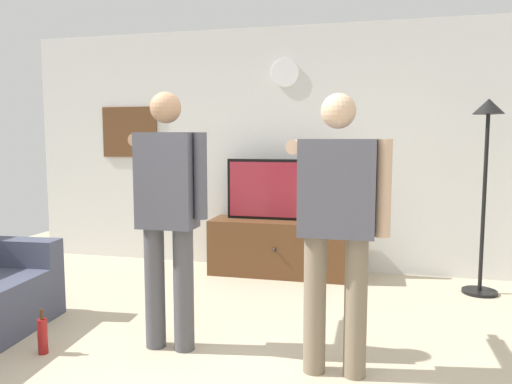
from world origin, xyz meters
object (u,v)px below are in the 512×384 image
object	(u,v)px
tv_stand	(279,247)
beverage_bottle	(43,336)
framed_picture	(130,132)
person_standing_nearer_couch	(337,217)
wall_clock	(285,73)
person_standing_nearer_lamp	(168,206)
television	(280,190)
floor_lamp	(486,156)

from	to	relation	value
tv_stand	beverage_bottle	world-z (taller)	tv_stand
beverage_bottle	tv_stand	bearing A→B (deg)	63.00
framed_picture	person_standing_nearer_couch	distance (m)	3.66
wall_clock	framed_picture	bearing A→B (deg)	179.85
person_standing_nearer_lamp	beverage_bottle	xyz separation A→B (m)	(-0.81, -0.31, -0.88)
beverage_bottle	television	bearing A→B (deg)	63.45
television	person_standing_nearer_couch	world-z (taller)	person_standing_nearer_couch
floor_lamp	tv_stand	bearing A→B (deg)	174.14
tv_stand	person_standing_nearer_couch	world-z (taller)	person_standing_nearer_couch
framed_picture	tv_stand	bearing A→B (deg)	-8.83
television	framed_picture	distance (m)	2.02
television	person_standing_nearer_lamp	bearing A→B (deg)	-100.48
wall_clock	beverage_bottle	xyz separation A→B (m)	(-1.19, -2.63, -2.06)
wall_clock	person_standing_nearer_couch	xyz separation A→B (m)	(0.77, -2.44, -1.19)
floor_lamp	person_standing_nearer_couch	bearing A→B (deg)	-122.07
tv_stand	framed_picture	world-z (taller)	framed_picture
wall_clock	floor_lamp	world-z (taller)	wall_clock
framed_picture	person_standing_nearer_couch	bearing A→B (deg)	-42.49
television	framed_picture	size ratio (longest dim) A/B	1.67
tv_stand	person_standing_nearer_lamp	world-z (taller)	person_standing_nearer_lamp
television	beverage_bottle	bearing A→B (deg)	-116.55
wall_clock	person_standing_nearer_lamp	size ratio (longest dim) A/B	0.17
wall_clock	framed_picture	world-z (taller)	wall_clock
floor_lamp	person_standing_nearer_lamp	bearing A→B (deg)	-142.33
tv_stand	television	world-z (taller)	television
tv_stand	framed_picture	bearing A→B (deg)	171.17
tv_stand	television	distance (m)	0.63
tv_stand	person_standing_nearer_couch	size ratio (longest dim) A/B	0.86
framed_picture	beverage_bottle	size ratio (longest dim) A/B	2.26
television	beverage_bottle	distance (m)	2.79
framed_picture	beverage_bottle	bearing A→B (deg)	-75.03
tv_stand	person_standing_nearer_couch	distance (m)	2.39
tv_stand	framed_picture	xyz separation A→B (m)	(-1.90, 0.30, 1.25)
person_standing_nearer_couch	person_standing_nearer_lamp	bearing A→B (deg)	174.41
floor_lamp	person_standing_nearer_couch	distance (m)	2.32
person_standing_nearer_lamp	framed_picture	bearing A→B (deg)	123.01
television	floor_lamp	bearing A→B (deg)	-7.18
floor_lamp	beverage_bottle	size ratio (longest dim) A/B	5.88
tv_stand	wall_clock	bearing A→B (deg)	90.00
framed_picture	person_standing_nearer_lamp	world-z (taller)	framed_picture
wall_clock	floor_lamp	xyz separation A→B (m)	(1.99, -0.49, -0.88)
tv_stand	beverage_bottle	xyz separation A→B (m)	(-1.19, -2.34, -0.17)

